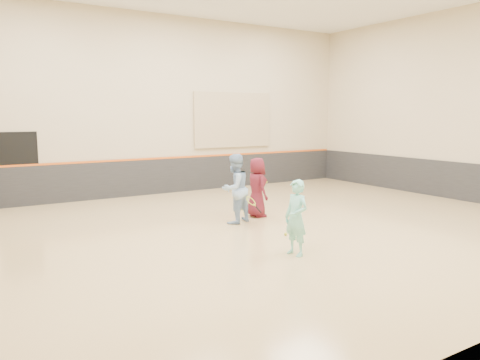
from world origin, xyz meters
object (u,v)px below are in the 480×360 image
instructor (235,189)px  young_man (257,187)px  spare_racket (245,208)px  girl (296,218)px

instructor → young_man: size_ratio=1.10×
spare_racket → girl: bearing=-109.9°
young_man → instructor: bearing=116.3°
instructor → young_man: instructor is taller
girl → spare_racket: 4.52m
girl → young_man: 3.51m
girl → young_man: bearing=151.5°
girl → young_man: size_ratio=0.93×
girl → instructor: 2.96m
instructor → young_man: 0.95m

